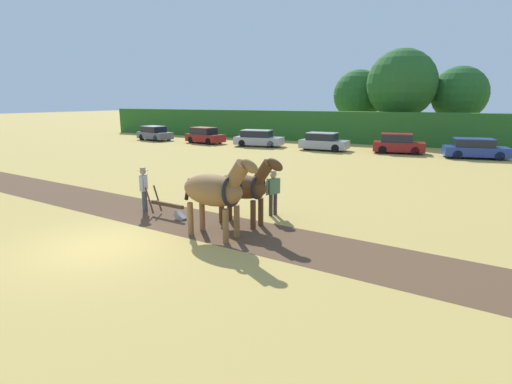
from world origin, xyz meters
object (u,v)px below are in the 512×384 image
parked_car_far_left (155,133)px  parked_car_right (475,149)px  tree_far_left (359,95)px  draft_horse_lead_right (244,187)px  tree_center_left (459,94)px  parked_car_center (323,142)px  farmer_at_plow (144,186)px  parked_car_center_left (258,139)px  draft_horse_lead_left (216,190)px  plow (170,209)px  parked_car_left (205,136)px  tree_left (402,84)px  farmer_beside_team (273,190)px  parked_car_center_right (398,144)px

parked_car_far_left → parked_car_right: 29.51m
tree_far_left → draft_horse_lead_right: 34.70m
tree_center_left → parked_car_right: bearing=-82.5°
tree_far_left → parked_car_center: tree_far_left is taller
tree_far_left → parked_car_far_left: bearing=-143.5°
farmer_at_plow → parked_car_center_left: farmer_at_plow is taller
draft_horse_lead_left → parked_car_center_left: size_ratio=0.62×
draft_horse_lead_right → parked_car_center: draft_horse_lead_right is taller
plow → parked_car_center_left: (-7.51, 21.40, 0.39)m
draft_horse_lead_right → parked_car_right: draft_horse_lead_right is taller
tree_center_left → draft_horse_lead_left: tree_center_left is taller
farmer_at_plow → parked_car_left: size_ratio=0.41×
tree_center_left → draft_horse_lead_right: bearing=-98.9°
tree_left → parked_car_center: size_ratio=2.32×
parked_car_right → farmer_beside_team: bearing=-119.8°
farmer_at_plow → farmer_beside_team: size_ratio=1.01×
plow → parked_car_right: (9.75, 21.89, 0.37)m
parked_car_center_left → farmer_at_plow: bearing=-82.4°
tree_left → farmer_beside_team: size_ratio=5.52×
parked_car_right → parked_car_left: bearing=169.8°
farmer_at_plow → parked_car_center_right: bearing=45.1°
farmer_beside_team → tree_far_left: bearing=122.9°
tree_left → plow: 33.03m
tree_left → parked_car_far_left: bearing=-154.1°
tree_center_left → farmer_beside_team: size_ratio=4.48×
parked_car_left → parked_car_right: bearing=11.6°
farmer_at_plow → parked_car_right: bearing=32.7°
tree_far_left → tree_left: bearing=-25.2°
tree_far_left → draft_horse_lead_right: bearing=-82.3°
tree_far_left → parked_car_center_right: tree_far_left is taller
draft_horse_lead_right → farmer_beside_team: 1.56m
draft_horse_lead_left → parked_car_center: (-3.99, 22.32, -0.75)m
parked_car_left → parked_car_center_left: size_ratio=0.91×
plow → parked_car_left: parked_car_left is taller
tree_center_left → plow: bearing=-103.2°
parked_car_center → parked_car_center_right: 5.87m
tree_left → draft_horse_lead_left: bearing=-90.5°
parked_car_center_left → tree_center_left: bearing=31.7°
parked_car_far_left → parked_car_right: bearing=11.6°
draft_horse_lead_right → plow: (-2.76, -0.48, -0.99)m
tree_left → plow: bearing=-95.1°
parked_car_left → plow: bearing=-47.7°
farmer_beside_team → parked_car_left: bearing=154.4°
tree_far_left → tree_center_left: 9.98m
parked_car_center → parked_car_center_right: parked_car_center_right is taller
tree_center_left → parked_car_right: (1.66, -12.69, -3.99)m
parked_car_center_right → draft_horse_lead_left: bearing=-103.4°
parked_car_left → parked_car_center_right: parked_car_center_right is taller
tree_left → parked_car_center_right: bearing=-81.4°
farmer_beside_team → parked_car_center_right: 20.34m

